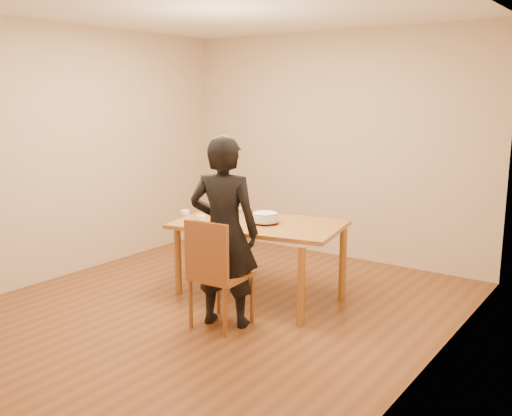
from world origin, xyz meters
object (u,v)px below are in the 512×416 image
Objects in this scene: dining_table at (259,224)px; person at (224,232)px; dining_chair at (221,275)px; cake at (265,218)px; cake_plate at (265,223)px.

person is (0.15, -0.73, 0.09)m from dining_table.
dining_chair is (0.15, -0.78, -0.28)m from dining_table.
dining_chair is at bearing -84.69° from cake.
dining_chair is at bearing -84.69° from cake_plate.
person reaches higher than dining_table.
dining_chair is 1.72× the size of cake_plate.
cake is at bearing -15.38° from dining_table.
dining_chair is 1.84× the size of cake.
person reaches higher than dining_chair.
dining_table is 0.11m from cake.
dining_table reaches higher than dining_chair.
cake_plate is 0.16× the size of person.
cake is at bearing 0.00° from cake_plate.
dining_table is 3.61× the size of dining_chair.
person reaches higher than cake.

